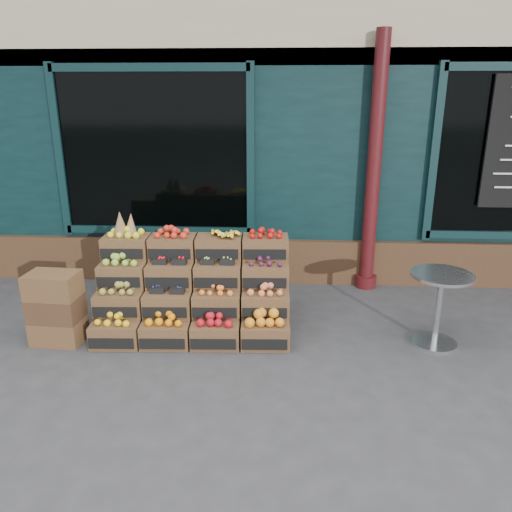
{
  "coord_description": "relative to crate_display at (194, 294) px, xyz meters",
  "views": [
    {
      "loc": [
        0.08,
        -4.28,
        2.5
      ],
      "look_at": [
        -0.2,
        0.7,
        0.85
      ],
      "focal_mm": 35.0,
      "sensor_mm": 36.0,
      "label": 1
    }
  ],
  "objects": [
    {
      "name": "shopkeeper",
      "position": [
        -1.03,
        2.08,
        0.51
      ],
      "size": [
        0.77,
        0.65,
        1.8
      ],
      "primitive_type": "imported",
      "rotation": [
        0.0,
        0.0,
        3.54
      ],
      "color": "#144817",
      "rests_on": "ground"
    },
    {
      "name": "shop_facade",
      "position": [
        0.88,
        4.4,
        2.0
      ],
      "size": [
        12.0,
        6.24,
        4.8
      ],
      "color": "black",
      "rests_on": "ground"
    },
    {
      "name": "bistro_table",
      "position": [
        2.55,
        -0.26,
        0.09
      ],
      "size": [
        0.62,
        0.62,
        0.78
      ],
      "rotation": [
        0.0,
        0.0,
        -0.1
      ],
      "color": "#B5B7BC",
      "rests_on": "ground"
    },
    {
      "name": "spare_crates",
      "position": [
        -1.37,
        -0.42,
        -0.01
      ],
      "size": [
        0.53,
        0.38,
        0.76
      ],
      "rotation": [
        0.0,
        0.0,
        -0.06
      ],
      "color": "brown",
      "rests_on": "ground"
    },
    {
      "name": "crate_display",
      "position": [
        0.0,
        0.0,
        0.0
      ],
      "size": [
        2.07,
        1.07,
        1.27
      ],
      "rotation": [
        0.0,
        0.0,
        0.04
      ],
      "color": "brown",
      "rests_on": "ground"
    },
    {
      "name": "ground",
      "position": [
        0.88,
        -0.72,
        -0.39
      ],
      "size": [
        60.0,
        60.0,
        0.0
      ],
      "primitive_type": "plane",
      "color": "#363638",
      "rests_on": "ground"
    }
  ]
}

